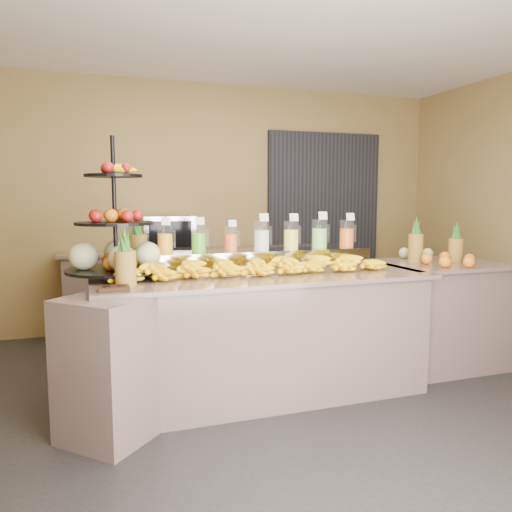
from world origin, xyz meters
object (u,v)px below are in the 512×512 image
pitcher_tray (261,259)px  condiment_caddy (114,289)px  right_fruit_pile (441,254)px  oven_warmer (168,233)px  banana_heap (253,264)px  fruit_stand (123,242)px

pitcher_tray → condiment_caddy: size_ratio=10.06×
condiment_caddy → right_fruit_pile: 2.80m
condiment_caddy → oven_warmer: bearing=73.3°
banana_heap → fruit_stand: fruit_stand is taller
banana_heap → condiment_caddy: bearing=-161.9°
fruit_stand → condiment_caddy: bearing=-118.8°
pitcher_tray → oven_warmer: size_ratio=3.31×
oven_warmer → right_fruit_pile: bearing=-44.1°
fruit_stand → oven_warmer: size_ratio=1.80×
pitcher_tray → fruit_stand: (-1.10, -0.11, 0.18)m
fruit_stand → oven_warmer: bearing=53.3°
pitcher_tray → oven_warmer: bearing=106.8°
fruit_stand → right_fruit_pile: size_ratio=2.10×
banana_heap → condiment_caddy: 1.08m
pitcher_tray → right_fruit_pile: bearing=-9.0°
right_fruit_pile → banana_heap: bearing=-178.1°
fruit_stand → oven_warmer: 1.88m
pitcher_tray → right_fruit_pile: (1.58, -0.25, 0.01)m
oven_warmer → pitcher_tray: bearing=-74.7°
pitcher_tray → right_fruit_pile: 1.60m
condiment_caddy → fruit_stand: bearing=79.4°
condiment_caddy → right_fruit_pile: size_ratio=0.38×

